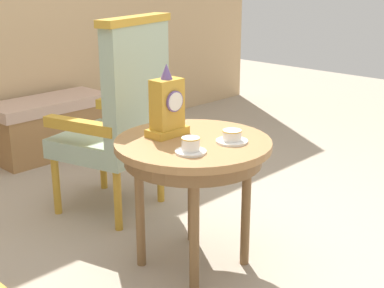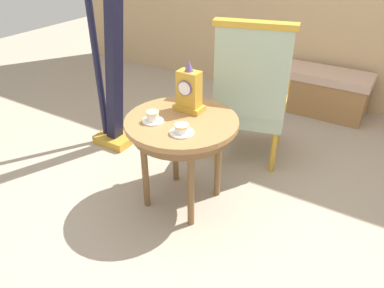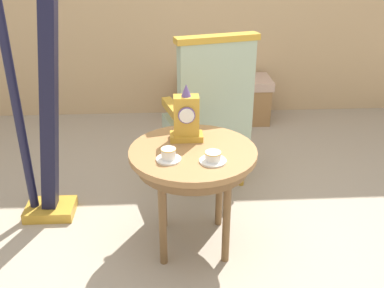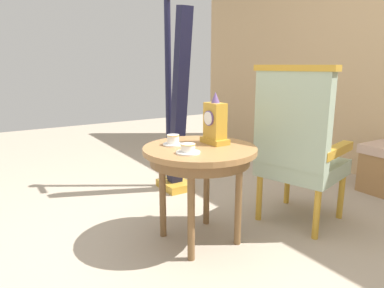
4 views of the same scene
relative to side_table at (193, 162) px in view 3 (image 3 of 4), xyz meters
The scene contains 8 objects.
ground_plane 0.56m from the side_table, 21.84° to the right, with size 10.00×10.00×0.00m, color tan.
side_table is the anchor object (origin of this frame).
teacup_left 0.21m from the side_table, 139.47° to the right, with size 0.13×0.13×0.07m.
teacup_right 0.20m from the side_table, 56.78° to the right, with size 0.14×0.14×0.06m.
mantel_clock 0.25m from the side_table, 102.32° to the left, with size 0.19×0.11×0.34m.
armchair 0.74m from the side_table, 77.33° to the left, with size 0.66×0.65×1.14m.
harp 0.99m from the side_table, 158.87° to the left, with size 0.40×0.24×1.82m.
window_bench 2.01m from the side_table, 77.48° to the left, with size 0.90×0.40×0.44m.
Camera 3 is at (-0.18, -2.16, 1.72)m, focal length 41.03 mm.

